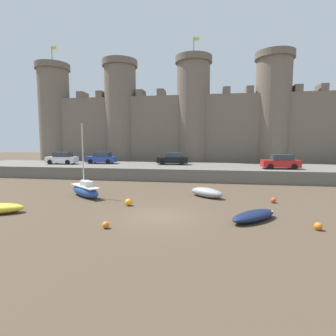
{
  "coord_description": "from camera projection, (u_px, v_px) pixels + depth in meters",
  "views": [
    {
      "loc": [
        3.07,
        -15.35,
        4.62
      ],
      "look_at": [
        -0.29,
        4.75,
        2.5
      ],
      "focal_mm": 28.0,
      "sensor_mm": 36.0,
      "label": 1
    }
  ],
  "objects": [
    {
      "name": "quay_road",
      "position": [
        187.0,
        171.0,
        34.0
      ],
      "size": [
        60.85,
        10.0,
        1.43
      ],
      "primitive_type": "cube",
      "color": "#666059",
      "rests_on": "ground"
    },
    {
      "name": "mooring_buoy_near_shore",
      "position": [
        318.0,
        226.0,
        13.58
      ],
      "size": [
        0.41,
        0.41,
        0.41
      ],
      "primitive_type": "sphere",
      "color": "orange",
      "rests_on": "ground"
    },
    {
      "name": "car_quay_centre_east",
      "position": [
        62.0,
        158.0,
        36.09
      ],
      "size": [
        4.17,
        2.01,
        1.62
      ],
      "color": "silver",
      "rests_on": "quay_road"
    },
    {
      "name": "rowboat_foreground_centre",
      "position": [
        254.0,
        216.0,
        15.17
      ],
      "size": [
        3.29,
        3.31,
        0.58
      ],
      "color": "#141E3D",
      "rests_on": "ground"
    },
    {
      "name": "car_quay_west",
      "position": [
        173.0,
        159.0,
        35.34
      ],
      "size": [
        4.17,
        2.01,
        1.62
      ],
      "color": "black",
      "rests_on": "quay_road"
    },
    {
      "name": "car_quay_centre_west",
      "position": [
        102.0,
        158.0,
        36.9
      ],
      "size": [
        4.17,
        2.01,
        1.62
      ],
      "color": "#263F99",
      "rests_on": "quay_road"
    },
    {
      "name": "mooring_buoy_off_centre",
      "position": [
        273.0,
        200.0,
        19.55
      ],
      "size": [
        0.4,
        0.4,
        0.4
      ],
      "primitive_type": "sphere",
      "color": "#E04C1E",
      "rests_on": "ground"
    },
    {
      "name": "castle",
      "position": [
        193.0,
        121.0,
        42.35
      ],
      "size": [
        54.68,
        5.83,
        20.83
      ],
      "color": "#706354",
      "rests_on": "ground"
    },
    {
      "name": "sailboat_midflat_centre",
      "position": [
        85.0,
        190.0,
        21.59
      ],
      "size": [
        3.86,
        3.32,
        6.05
      ],
      "color": "#234793",
      "rests_on": "ground"
    },
    {
      "name": "mooring_buoy_near_channel",
      "position": [
        128.0,
        202.0,
        18.7
      ],
      "size": [
        0.5,
        0.5,
        0.5
      ],
      "primitive_type": "sphere",
      "color": "orange",
      "rests_on": "ground"
    },
    {
      "name": "ground_plane",
      "position": [
        160.0,
        216.0,
        16.04
      ],
      "size": [
        160.0,
        160.0,
        0.0
      ],
      "primitive_type": "plane",
      "color": "#4C3D2D"
    },
    {
      "name": "mooring_buoy_mid_mud",
      "position": [
        106.0,
        225.0,
        13.86
      ],
      "size": [
        0.37,
        0.37,
        0.37
      ],
      "primitive_type": "sphere",
      "color": "orange",
      "rests_on": "ground"
    },
    {
      "name": "car_quay_east",
      "position": [
        281.0,
        162.0,
        29.88
      ],
      "size": [
        4.17,
        2.01,
        1.62
      ],
      "color": "red",
      "rests_on": "quay_road"
    },
    {
      "name": "rowboat_near_channel_right",
      "position": [
        207.0,
        192.0,
        21.54
      ],
      "size": [
        3.17,
        2.82,
        0.77
      ],
      "color": "gray",
      "rests_on": "ground"
    }
  ]
}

